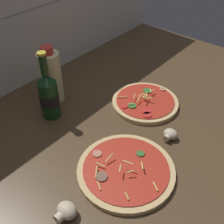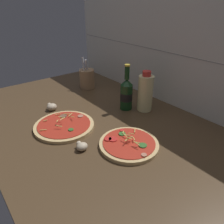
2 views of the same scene
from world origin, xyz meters
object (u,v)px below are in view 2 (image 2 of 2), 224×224
at_px(pizza_near, 64,125).
at_px(oil_bottle, 145,93).
at_px(mushroom_right, 82,146).
at_px(utensil_crock, 87,79).
at_px(pizza_far, 129,144).
at_px(mushroom_left, 52,107).
at_px(beer_bottle, 126,94).

height_order(pizza_near, oil_bottle, oil_bottle).
distance_m(mushroom_right, utensil_crock, 0.66).
xyz_separation_m(pizza_near, oil_bottle, (0.10, 0.41, 0.09)).
bearing_deg(mushroom_right, pizza_far, 59.37).
height_order(pizza_near, mushroom_left, pizza_near).
xyz_separation_m(pizza_far, mushroom_right, (-0.09, -0.16, 0.01)).
height_order(pizza_far, beer_bottle, beer_bottle).
bearing_deg(oil_bottle, utensil_crock, -172.00).
bearing_deg(pizza_near, mushroom_left, 171.67).
bearing_deg(pizza_near, beer_bottle, 84.64).
height_order(beer_bottle, oil_bottle, beer_bottle).
height_order(oil_bottle, mushroom_right, oil_bottle).
bearing_deg(utensil_crock, beer_bottle, -0.54).
xyz_separation_m(pizza_near, pizza_far, (0.29, 0.13, 0.00)).
relative_size(mushroom_left, utensil_crock, 0.28).
xyz_separation_m(pizza_near, beer_bottle, (0.03, 0.35, 0.08)).
height_order(beer_bottle, mushroom_right, beer_bottle).
bearing_deg(beer_bottle, mushroom_left, -125.64).
xyz_separation_m(pizza_far, utensil_crock, (-0.64, 0.22, 0.05)).
bearing_deg(oil_bottle, mushroom_left, -127.58).
relative_size(mushroom_right, utensil_crock, 0.24).
bearing_deg(pizza_near, pizza_far, 25.11).
distance_m(oil_bottle, mushroom_left, 0.49).
bearing_deg(utensil_crock, pizza_far, -18.59).
bearing_deg(oil_bottle, pizza_near, -103.71).
bearing_deg(mushroom_left, mushroom_right, -7.78).
xyz_separation_m(beer_bottle, oil_bottle, (0.07, 0.07, 0.01)).
bearing_deg(mushroom_left, pizza_near, -8.33).
bearing_deg(pizza_far, oil_bottle, 123.86).
bearing_deg(mushroom_right, utensil_crock, 145.50).
bearing_deg(mushroom_right, beer_bottle, 113.46).
distance_m(pizza_near, beer_bottle, 0.36).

